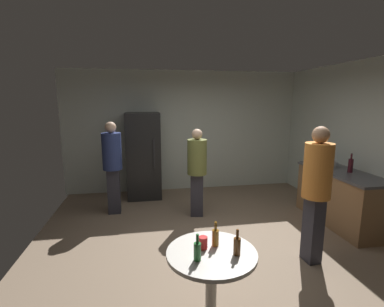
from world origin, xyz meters
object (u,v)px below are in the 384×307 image
foreground_table (211,262)px  beer_bottle_brown (237,245)px  plastic_cup_red (203,243)px  person_in_navy_shirt (112,161)px  wine_bottle_on_counter (351,165)px  kettle (331,164)px  beer_bottle_green (197,251)px  refrigerator (144,156)px  person_in_olive_shirt (197,166)px  person_in_orange_shirt (317,185)px  beer_bottle_amber (215,237)px

foreground_table → beer_bottle_brown: beer_bottle_brown is taller
plastic_cup_red → person_in_navy_shirt: person_in_navy_shirt is taller
wine_bottle_on_counter → beer_bottle_brown: size_ratio=1.35×
kettle → beer_bottle_green: size_ratio=1.06×
kettle → plastic_cup_red: size_ratio=2.22×
refrigerator → foreground_table: (0.57, -3.70, -0.27)m
person_in_olive_shirt → person_in_orange_shirt: person_in_orange_shirt is taller
person_in_navy_shirt → person_in_orange_shirt: bearing=51.3°
kettle → beer_bottle_green: (-2.75, -2.14, -0.15)m
kettle → person_in_orange_shirt: size_ratio=0.14×
refrigerator → foreground_table: refrigerator is taller
beer_bottle_amber → person_in_olive_shirt: 2.42m
refrigerator → beer_bottle_green: (0.42, -3.81, -0.08)m
plastic_cup_red → person_in_navy_shirt: bearing=110.7°
beer_bottle_amber → kettle: bearing=37.2°
beer_bottle_brown → beer_bottle_green: bearing=-175.7°
kettle → wine_bottle_on_counter: wine_bottle_on_counter is taller
foreground_table → beer_bottle_brown: size_ratio=3.48×
refrigerator → beer_bottle_brown: 3.86m
beer_bottle_brown → person_in_olive_shirt: (0.14, 2.58, 0.09)m
foreground_table → beer_bottle_brown: bearing=-22.2°
foreground_table → person_in_navy_shirt: (-1.12, 2.87, 0.35)m
plastic_cup_red → person_in_orange_shirt: 1.77m
wine_bottle_on_counter → person_in_navy_shirt: (-3.84, 1.17, -0.04)m
kettle → foreground_table: bearing=-142.1°
beer_bottle_green → plastic_cup_red: beer_bottle_green is taller
kettle → person_in_navy_shirt: size_ratio=0.15×
kettle → person_in_olive_shirt: size_ratio=0.16×
foreground_table → person_in_navy_shirt: person_in_navy_shirt is taller
person_in_olive_shirt → person_in_navy_shirt: person_in_navy_shirt is taller
kettle → beer_bottle_green: kettle is taller
beer_bottle_amber → person_in_navy_shirt: size_ratio=0.14×
beer_bottle_green → person_in_olive_shirt: 2.65m
refrigerator → person_in_olive_shirt: bearing=-52.6°
kettle → person_in_navy_shirt: (-3.73, 0.84, 0.01)m
foreground_table → person_in_orange_shirt: person_in_orange_shirt is taller
foreground_table → plastic_cup_red: 0.18m
plastic_cup_red → person_in_orange_shirt: bearing=25.2°
kettle → plastic_cup_red: (-2.67, -1.96, -0.18)m
person_in_olive_shirt → person_in_navy_shirt: 1.52m
refrigerator → person_in_navy_shirt: 1.00m
beer_bottle_green → person_in_orange_shirt: bearing=28.8°
beer_bottle_green → kettle: bearing=37.8°
beer_bottle_green → refrigerator: bearing=96.3°
refrigerator → person_in_navy_shirt: refrigerator is taller
person_in_navy_shirt → person_in_orange_shirt: size_ratio=0.96×
kettle → foreground_table: kettle is taller
kettle → beer_bottle_brown: kettle is taller
wine_bottle_on_counter → beer_bottle_amber: size_ratio=1.35×
kettle → beer_bottle_brown: size_ratio=1.06×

